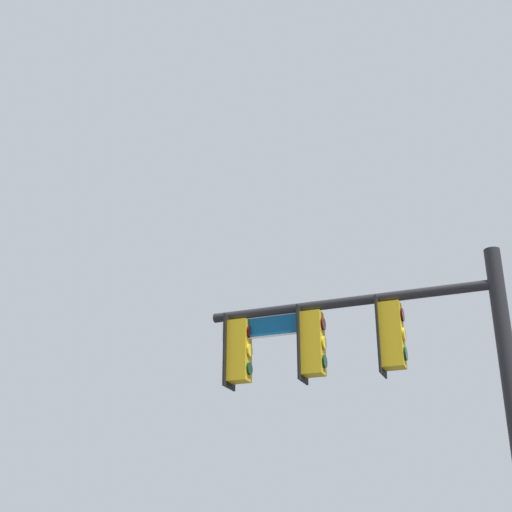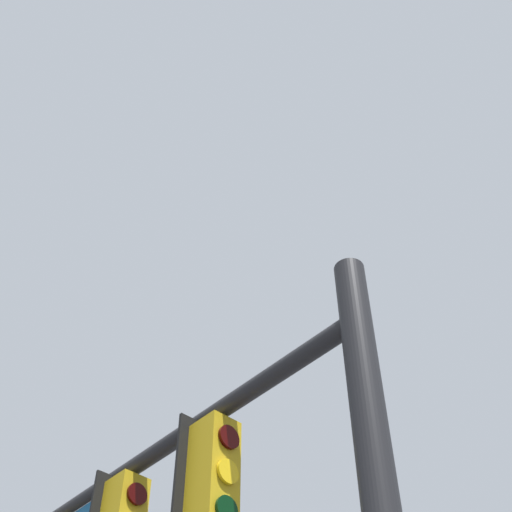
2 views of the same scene
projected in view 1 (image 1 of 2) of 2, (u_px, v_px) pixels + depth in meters
signal_pole_near at (388, 370)px, 11.53m from camera, size 5.07×0.53×6.01m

